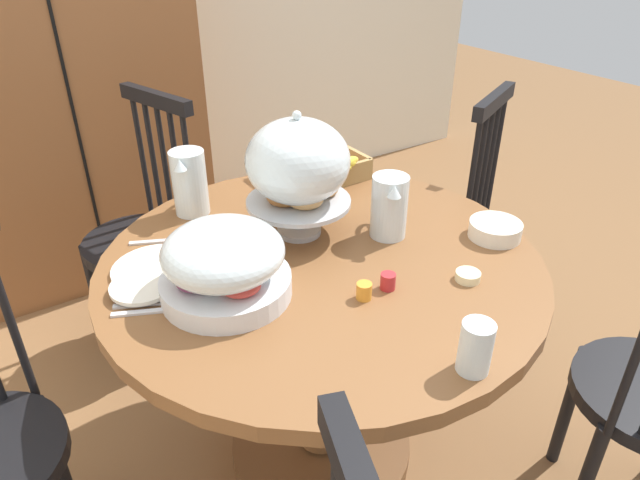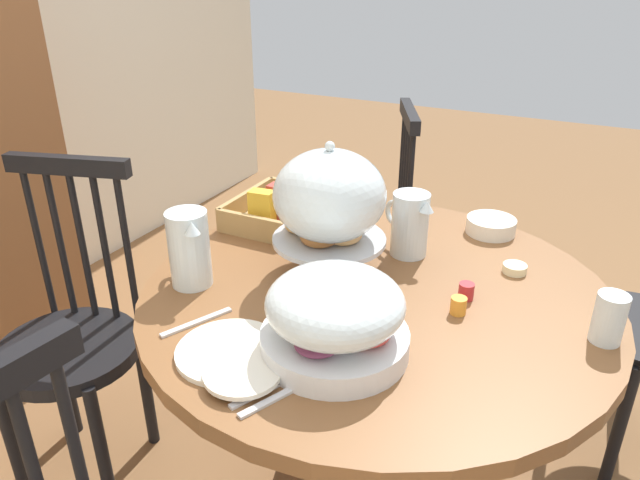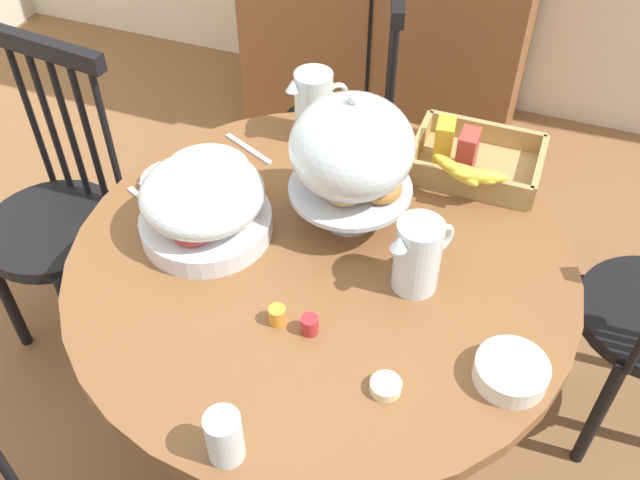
% 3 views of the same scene
% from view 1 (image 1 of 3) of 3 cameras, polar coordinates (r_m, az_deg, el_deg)
% --- Properties ---
extents(ground_plane, '(10.00, 10.00, 0.00)m').
position_cam_1_polar(ground_plane, '(1.99, -1.13, -19.04)').
color(ground_plane, brown).
extents(wooden_armoire, '(1.18, 0.60, 1.96)m').
position_cam_1_polar(wooden_armoire, '(2.68, -25.57, 16.22)').
color(wooden_armoire, brown).
rests_on(wooden_armoire, ground_plane).
extents(dining_table, '(1.13, 1.13, 0.74)m').
position_cam_1_polar(dining_table, '(1.59, -0.00, -8.68)').
color(dining_table, brown).
rests_on(dining_table, ground_plane).
extents(windsor_chair_by_cabinet, '(0.44, 0.44, 0.97)m').
position_cam_1_polar(windsor_chair_by_cabinet, '(2.28, 12.01, 1.91)').
color(windsor_chair_by_cabinet, black).
rests_on(windsor_chair_by_cabinet, ground_plane).
extents(windsor_chair_facing_door, '(0.42, 0.42, 0.97)m').
position_cam_1_polar(windsor_chair_facing_door, '(2.19, -17.18, -0.00)').
color(windsor_chair_facing_door, black).
rests_on(windsor_chair_facing_door, ground_plane).
extents(pastry_stand_with_dome, '(0.28, 0.28, 0.34)m').
position_cam_1_polar(pastry_stand_with_dome, '(1.48, -2.23, 7.41)').
color(pastry_stand_with_dome, silver).
rests_on(pastry_stand_with_dome, dining_table).
extents(fruit_platter_covered, '(0.30, 0.30, 0.18)m').
position_cam_1_polar(fruit_platter_covered, '(1.29, -9.58, -2.32)').
color(fruit_platter_covered, silver).
rests_on(fruit_platter_covered, dining_table).
extents(orange_juice_pitcher, '(0.11, 0.17, 0.17)m').
position_cam_1_polar(orange_juice_pitcher, '(1.53, 6.92, 3.12)').
color(orange_juice_pitcher, silver).
rests_on(orange_juice_pitcher, dining_table).
extents(milk_pitcher, '(0.13, 0.16, 0.19)m').
position_cam_1_polar(milk_pitcher, '(1.68, -12.89, 5.39)').
color(milk_pitcher, silver).
rests_on(milk_pitcher, dining_table).
extents(cereal_basket, '(0.32, 0.30, 0.12)m').
position_cam_1_polar(cereal_basket, '(1.85, -0.55, 7.18)').
color(cereal_basket, tan).
rests_on(cereal_basket, dining_table).
extents(china_plate_large, '(0.22, 0.22, 0.01)m').
position_cam_1_polar(china_plate_large, '(1.46, -16.00, -2.77)').
color(china_plate_large, white).
rests_on(china_plate_large, dining_table).
extents(china_plate_small, '(0.15, 0.15, 0.01)m').
position_cam_1_polar(china_plate_small, '(1.38, -17.36, -4.40)').
color(china_plate_small, white).
rests_on(china_plate_small, china_plate_large).
extents(cereal_bowl, '(0.14, 0.14, 0.04)m').
position_cam_1_polar(cereal_bowl, '(1.60, 17.13, 0.99)').
color(cereal_bowl, white).
rests_on(cereal_bowl, dining_table).
extents(drinking_glass, '(0.06, 0.06, 0.11)m').
position_cam_1_polar(drinking_glass, '(1.13, 15.32, -10.35)').
color(drinking_glass, silver).
rests_on(drinking_glass, dining_table).
extents(butter_dish, '(0.06, 0.06, 0.02)m').
position_cam_1_polar(butter_dish, '(1.41, 14.60, -3.52)').
color(butter_dish, beige).
rests_on(butter_dish, dining_table).
extents(jam_jar_strawberry, '(0.04, 0.04, 0.04)m').
position_cam_1_polar(jam_jar_strawberry, '(1.34, 6.82, -4.13)').
color(jam_jar_strawberry, '#B7282D').
rests_on(jam_jar_strawberry, dining_table).
extents(jam_jar_apricot, '(0.04, 0.04, 0.04)m').
position_cam_1_polar(jam_jar_apricot, '(1.30, 4.44, -5.12)').
color(jam_jar_apricot, orange).
rests_on(jam_jar_apricot, dining_table).
extents(table_knife, '(0.16, 0.08, 0.01)m').
position_cam_1_polar(table_knife, '(1.34, -16.49, -6.11)').
color(table_knife, silver).
rests_on(table_knife, dining_table).
extents(dinner_fork, '(0.16, 0.08, 0.01)m').
position_cam_1_polar(dinner_fork, '(1.32, -16.61, -6.87)').
color(dinner_fork, silver).
rests_on(dinner_fork, dining_table).
extents(soup_spoon, '(0.16, 0.08, 0.01)m').
position_cam_1_polar(soup_spoon, '(1.58, -15.56, -0.10)').
color(soup_spoon, silver).
rests_on(soup_spoon, dining_table).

